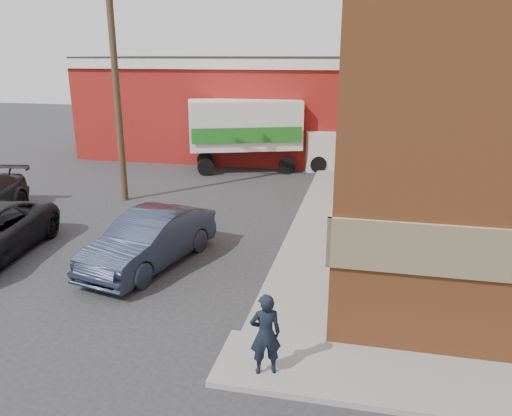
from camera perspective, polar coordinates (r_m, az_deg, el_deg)
The scene contains 7 objects.
ground at distance 10.89m, azimuth -0.15°, elevation -14.60°, with size 90.00×90.00×0.00m, color #28282B.
sidewalk_west at distance 18.95m, azimuth 7.67°, elevation -0.39°, with size 1.80×18.00×0.12m, color gray.
warehouse at distance 30.26m, azimuth -2.91°, elevation 11.63°, with size 16.30×8.30×5.60m.
utility_pole at distance 20.42m, azimuth -15.73°, elevation 13.80°, with size 2.00×0.26×9.00m.
man at distance 9.27m, azimuth 1.08°, elevation -14.20°, with size 0.58×0.38×1.58m, color black.
sedan at distance 14.31m, azimuth -12.01°, elevation -3.53°, with size 1.62×4.64×1.53m, color #2A3146.
box_truck at distance 25.49m, azimuth 0.29°, elevation 8.89°, with size 7.50×4.42×3.56m.
Camera 1 is at (2.05, -9.02, 5.74)m, focal length 35.00 mm.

